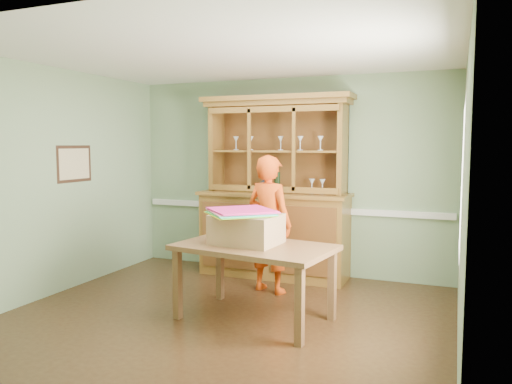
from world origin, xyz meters
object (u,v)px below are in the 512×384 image
at_px(china_hutch, 275,214).
at_px(person, 269,224).
at_px(dining_table, 254,254).
at_px(cardboard_box, 247,229).

distance_m(china_hutch, person, 0.77).
bearing_deg(dining_table, person, 110.31).
bearing_deg(china_hutch, dining_table, -76.80).
relative_size(china_hutch, cardboard_box, 3.75).
xyz_separation_m(cardboard_box, person, (-0.11, 0.94, -0.09)).
bearing_deg(cardboard_box, dining_table, -17.24).
bearing_deg(cardboard_box, china_hutch, 100.22).
height_order(china_hutch, dining_table, china_hutch).
bearing_deg(dining_table, cardboard_box, 171.23).
distance_m(china_hutch, dining_table, 1.77).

